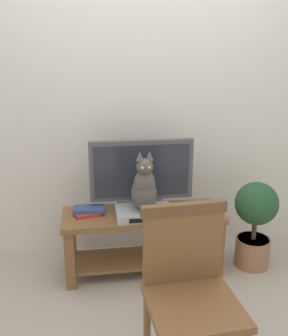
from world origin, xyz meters
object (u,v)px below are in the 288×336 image
object	(u,v)px
cat	(144,188)
wooden_chair	(189,283)
tv	(142,174)
media_box	(144,213)
book_stack	(88,211)
tv_stand	(143,232)
potted_plant	(255,219)

from	to	relation	value
cat	wooden_chair	world-z (taller)	cat
tv	cat	bearing A→B (deg)	-90.72
media_box	book_stack	distance (m)	0.42
tv	cat	xyz separation A→B (m)	(-0.00, -0.16, -0.05)
cat	tv_stand	bearing A→B (deg)	88.59
tv	wooden_chair	xyz separation A→B (m)	(0.09, -1.10, -0.23)
tv_stand	cat	bearing A→B (deg)	-91.41
tv	wooden_chair	size ratio (longest dim) A/B	0.83
tv_stand	cat	xyz separation A→B (m)	(-0.00, -0.08, 0.39)
media_box	wooden_chair	distance (m)	0.96
tv_stand	potted_plant	xyz separation A→B (m)	(0.88, -0.05, 0.07)
tv_stand	media_box	xyz separation A→B (m)	(-0.00, -0.07, 0.19)
potted_plant	book_stack	bearing A→B (deg)	176.16
tv_stand	tv	xyz separation A→B (m)	(0.00, 0.08, 0.44)
book_stack	potted_plant	bearing A→B (deg)	-3.84
book_stack	potted_plant	distance (m)	1.30
potted_plant	tv	bearing A→B (deg)	171.88
book_stack	tv_stand	bearing A→B (deg)	-5.75
potted_plant	cat	bearing A→B (deg)	-177.70
book_stack	media_box	bearing A→B (deg)	-14.88
tv_stand	wooden_chair	xyz separation A→B (m)	(0.09, -1.02, 0.22)
tv_stand	book_stack	bearing A→B (deg)	174.25
tv	media_box	distance (m)	0.29
wooden_chair	book_stack	world-z (taller)	wooden_chair
cat	potted_plant	world-z (taller)	cat
tv	media_box	xyz separation A→B (m)	(-0.00, -0.15, -0.25)
media_box	book_stack	bearing A→B (deg)	165.12
cat	book_stack	bearing A→B (deg)	163.37
tv_stand	book_stack	size ratio (longest dim) A/B	5.02
wooden_chair	potted_plant	xyz separation A→B (m)	(0.79, 0.98, -0.15)
media_box	tv_stand	bearing A→B (deg)	87.37
tv	wooden_chair	distance (m)	1.13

